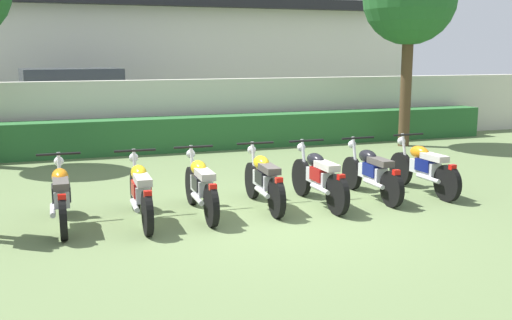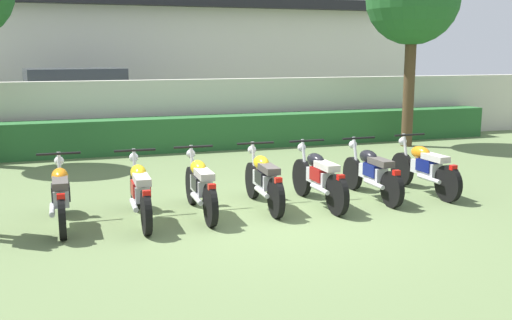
% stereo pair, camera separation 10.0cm
% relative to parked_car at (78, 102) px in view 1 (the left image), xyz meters
% --- Properties ---
extents(ground, '(60.00, 60.00, 0.00)m').
position_rel_parked_car_xyz_m(ground, '(2.17, -10.33, -0.94)').
color(ground, '#607547').
extents(building, '(22.22, 6.50, 7.77)m').
position_rel_parked_car_xyz_m(building, '(2.17, 6.25, 2.95)').
color(building, silver).
rests_on(building, ground).
extents(compound_wall, '(21.11, 0.30, 1.68)m').
position_rel_parked_car_xyz_m(compound_wall, '(2.17, -3.25, -0.10)').
color(compound_wall, beige).
rests_on(compound_wall, ground).
extents(hedge_row, '(16.89, 0.70, 0.81)m').
position_rel_parked_car_xyz_m(hedge_row, '(2.17, -3.95, -0.53)').
color(hedge_row, '#28602D').
rests_on(hedge_row, ground).
extents(parked_car, '(4.67, 2.47, 1.89)m').
position_rel_parked_car_xyz_m(parked_car, '(0.00, 0.00, 0.00)').
color(parked_car, navy).
rests_on(parked_car, ground).
extents(motorcycle_in_row_0, '(0.60, 1.82, 0.95)m').
position_rel_parked_car_xyz_m(motorcycle_in_row_0, '(-0.74, -9.68, -0.49)').
color(motorcycle_in_row_0, black).
rests_on(motorcycle_in_row_0, ground).
extents(motorcycle_in_row_1, '(0.60, 1.93, 0.95)m').
position_rel_parked_car_xyz_m(motorcycle_in_row_1, '(0.31, -9.79, -0.49)').
color(motorcycle_in_row_1, black).
rests_on(motorcycle_in_row_1, ground).
extents(motorcycle_in_row_2, '(0.60, 1.88, 0.95)m').
position_rel_parked_car_xyz_m(motorcycle_in_row_2, '(1.20, -9.71, -0.49)').
color(motorcycle_in_row_2, black).
rests_on(motorcycle_in_row_2, ground).
extents(motorcycle_in_row_3, '(0.60, 1.82, 0.95)m').
position_rel_parked_car_xyz_m(motorcycle_in_row_3, '(2.21, -9.63, -0.49)').
color(motorcycle_in_row_3, black).
rests_on(motorcycle_in_row_3, ground).
extents(motorcycle_in_row_4, '(0.60, 1.90, 0.96)m').
position_rel_parked_car_xyz_m(motorcycle_in_row_4, '(3.07, -9.76, -0.49)').
color(motorcycle_in_row_4, black).
rests_on(motorcycle_in_row_4, ground).
extents(motorcycle_in_row_5, '(0.60, 1.86, 0.94)m').
position_rel_parked_car_xyz_m(motorcycle_in_row_5, '(4.07, -9.64, -0.50)').
color(motorcycle_in_row_5, black).
rests_on(motorcycle_in_row_5, ground).
extents(motorcycle_in_row_6, '(0.60, 1.86, 0.95)m').
position_rel_parked_car_xyz_m(motorcycle_in_row_6, '(5.08, -9.64, -0.49)').
color(motorcycle_in_row_6, black).
rests_on(motorcycle_in_row_6, ground).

